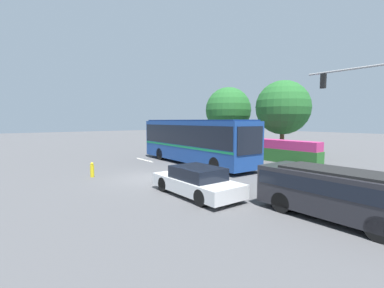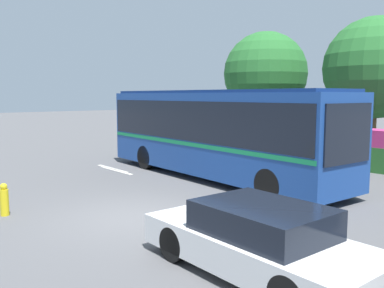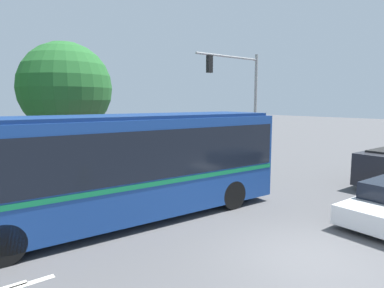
% 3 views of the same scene
% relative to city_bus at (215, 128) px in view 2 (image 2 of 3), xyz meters
% --- Properties ---
extents(ground_plane, '(140.00, 140.00, 0.00)m').
position_rel_city_bus_xyz_m(ground_plane, '(2.50, -5.12, -1.88)').
color(ground_plane, '#4C4C4F').
extents(city_bus, '(11.27, 3.11, 3.31)m').
position_rel_city_bus_xyz_m(city_bus, '(0.00, 0.00, 0.00)').
color(city_bus, navy).
rests_on(city_bus, ground).
extents(sedan_foreground, '(4.48, 1.93, 1.26)m').
position_rel_city_bus_xyz_m(sedan_foreground, '(6.83, -5.40, -1.28)').
color(sedan_foreground, silver).
rests_on(sedan_foreground, ground).
extents(flowering_hedge, '(6.27, 1.12, 1.72)m').
position_rel_city_bus_xyz_m(flowering_hedge, '(3.54, 6.06, -1.04)').
color(flowering_hedge, '#286028').
rests_on(flowering_hedge, ground).
extents(street_tree_left, '(4.94, 4.94, 6.88)m').
position_rel_city_bus_xyz_m(street_tree_left, '(-4.98, 8.80, 2.51)').
color(street_tree_left, brown).
rests_on(street_tree_left, ground).
extents(street_tree_centre, '(4.92, 4.92, 6.91)m').
position_rel_city_bus_xyz_m(street_tree_centre, '(1.50, 9.21, 2.55)').
color(street_tree_centre, brown).
rests_on(street_tree_centre, ground).
extents(fire_hydrant, '(0.22, 0.22, 0.86)m').
position_rel_city_bus_xyz_m(fire_hydrant, '(0.16, -7.70, -1.47)').
color(fire_hydrant, gold).
rests_on(fire_hydrant, ground).
extents(lane_stripe_near, '(2.40, 0.16, 0.01)m').
position_rel_city_bus_xyz_m(lane_stripe_near, '(-4.25, -2.03, -1.88)').
color(lane_stripe_near, silver).
rests_on(lane_stripe_near, ground).
extents(lane_stripe_mid, '(2.40, 0.16, 0.01)m').
position_rel_city_bus_xyz_m(lane_stripe_mid, '(-3.73, -2.14, -1.88)').
color(lane_stripe_mid, silver).
rests_on(lane_stripe_mid, ground).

